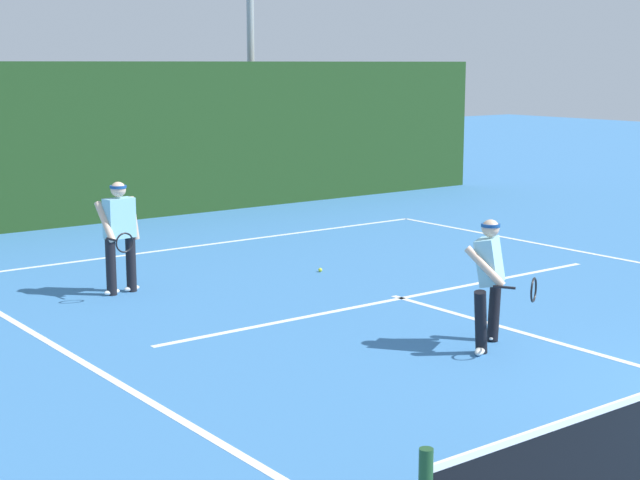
# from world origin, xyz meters

# --- Properties ---
(court_line_baseline_far) EXTENTS (9.98, 0.10, 0.01)m
(court_line_baseline_far) POSITION_xyz_m (0.00, 11.61, 0.00)
(court_line_baseline_far) COLOR white
(court_line_baseline_far) RESTS_ON ground_plane
(court_line_service) EXTENTS (8.13, 0.10, 0.01)m
(court_line_service) POSITION_xyz_m (0.00, 6.22, 0.00)
(court_line_service) COLOR white
(court_line_service) RESTS_ON ground_plane
(court_line_centre) EXTENTS (0.10, 6.40, 0.01)m
(court_line_centre) POSITION_xyz_m (0.00, 3.20, 0.00)
(court_line_centre) COLOR white
(court_line_centre) RESTS_ON ground_plane
(player_near) EXTENTS (0.90, 1.02, 1.58)m
(player_near) POSITION_xyz_m (-0.83, 3.74, 0.86)
(player_near) COLOR black
(player_near) RESTS_ON ground_plane
(player_far) EXTENTS (0.71, 0.86, 1.68)m
(player_far) POSITION_xyz_m (-3.12, 8.99, 0.93)
(player_far) COLOR black
(player_far) RESTS_ON ground_plane
(tennis_ball) EXTENTS (0.07, 0.07, 0.07)m
(tennis_ball) POSITION_xyz_m (0.15, 8.39, 0.03)
(tennis_ball) COLOR #D1E033
(tennis_ball) RESTS_ON ground_plane
(back_fence_windscreen) EXTENTS (20.65, 0.12, 3.42)m
(back_fence_windscreen) POSITION_xyz_m (0.00, 15.18, 1.71)
(back_fence_windscreen) COLOR #20421B
(back_fence_windscreen) RESTS_ON ground_plane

